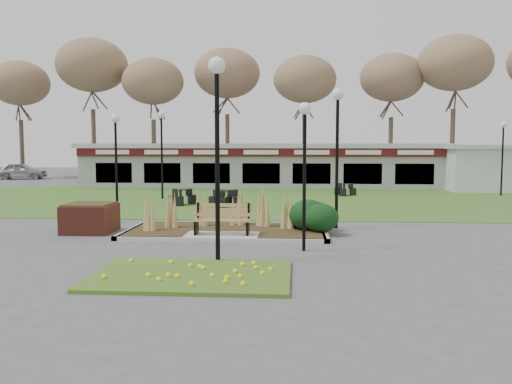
# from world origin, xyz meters

# --- Properties ---
(ground) EXTENTS (100.00, 100.00, 0.00)m
(ground) POSITION_xyz_m (0.00, 0.00, 0.00)
(ground) COLOR #515154
(ground) RESTS_ON ground
(lawn) EXTENTS (34.00, 16.00, 0.02)m
(lawn) POSITION_xyz_m (0.00, 12.00, 0.01)
(lawn) COLOR #356720
(lawn) RESTS_ON ground
(flower_bed) EXTENTS (4.20, 3.00, 0.16)m
(flower_bed) POSITION_xyz_m (0.00, -4.60, 0.07)
(flower_bed) COLOR #375E1B
(flower_bed) RESTS_ON ground
(planting_bed) EXTENTS (6.75, 3.40, 1.27)m
(planting_bed) POSITION_xyz_m (1.27, 1.35, 0.37)
(planting_bed) COLOR black
(planting_bed) RESTS_ON ground
(park_bench) EXTENTS (1.70, 0.66, 0.93)m
(park_bench) POSITION_xyz_m (0.00, 0.25, 0.59)
(park_bench) COLOR #A46D4A
(park_bench) RESTS_ON ground
(brick_planter) EXTENTS (1.50, 1.50, 0.95)m
(brick_planter) POSITION_xyz_m (-4.40, 1.00, 0.48)
(brick_planter) COLOR brown
(brick_planter) RESTS_ON ground
(food_pavilion) EXTENTS (24.60, 3.40, 2.90)m
(food_pavilion) POSITION_xyz_m (0.00, 19.96, 1.48)
(food_pavilion) COLOR gray
(food_pavilion) RESTS_ON ground
(service_hut) EXTENTS (4.40, 3.40, 2.83)m
(service_hut) POSITION_xyz_m (13.50, 18.00, 1.45)
(service_hut) COLOR silver
(service_hut) RESTS_ON ground
(tree_backdrop) EXTENTS (47.24, 5.24, 10.36)m
(tree_backdrop) POSITION_xyz_m (0.00, 28.00, 8.36)
(tree_backdrop) COLOR #47382B
(tree_backdrop) RESTS_ON ground
(lamp_post_near_left) EXTENTS (0.33, 0.33, 3.93)m
(lamp_post_near_left) POSITION_xyz_m (2.43, -1.55, 2.86)
(lamp_post_near_left) COLOR black
(lamp_post_near_left) RESTS_ON ground
(lamp_post_near_right) EXTENTS (0.40, 0.40, 4.86)m
(lamp_post_near_right) POSITION_xyz_m (0.35, -3.17, 3.54)
(lamp_post_near_right) COLOR black
(lamp_post_near_right) RESTS_ON ground
(lamp_post_mid_left) EXTENTS (0.33, 0.33, 3.94)m
(lamp_post_mid_left) POSITION_xyz_m (-4.33, 3.45, 2.87)
(lamp_post_mid_left) COLOR black
(lamp_post_mid_left) RESTS_ON ground
(lamp_post_mid_right) EXTENTS (0.39, 0.39, 4.69)m
(lamp_post_mid_right) POSITION_xyz_m (3.58, 2.51, 3.42)
(lamp_post_mid_right) COLOR black
(lamp_post_mid_right) RESTS_ON ground
(lamp_post_far_right) EXTENTS (0.34, 0.34, 4.10)m
(lamp_post_far_right) POSITION_xyz_m (13.53, 14.83, 2.98)
(lamp_post_far_right) COLOR black
(lamp_post_far_right) RESTS_ON ground
(lamp_post_far_left) EXTENTS (0.38, 0.38, 4.54)m
(lamp_post_far_left) POSITION_xyz_m (-4.71, 11.74, 3.31)
(lamp_post_far_left) COLOR black
(lamp_post_far_left) RESTS_ON ground
(bistro_set_a) EXTENTS (1.37, 1.22, 0.73)m
(bistro_set_a) POSITION_xyz_m (-1.08, 8.42, 0.26)
(bistro_set_a) COLOR black
(bistro_set_a) RESTS_ON ground
(bistro_set_b) EXTENTS (1.35, 1.20, 0.72)m
(bistro_set_b) POSITION_xyz_m (-3.13, 9.05, 0.26)
(bistro_set_b) COLOR black
(bistro_set_b) RESTS_ON ground
(bistro_set_c) EXTENTS (1.25, 1.16, 0.67)m
(bistro_set_c) POSITION_xyz_m (-0.92, 9.31, 0.24)
(bistro_set_c) COLOR black
(bistro_set_c) RESTS_ON ground
(bistro_set_d) EXTENTS (1.19, 1.20, 0.66)m
(bistro_set_d) POSITION_xyz_m (4.92, 14.29, 0.24)
(bistro_set_d) COLOR black
(bistro_set_d) RESTS_ON ground
(car_silver) EXTENTS (4.23, 2.36, 1.36)m
(car_silver) POSITION_xyz_m (-20.29, 27.00, 0.68)
(car_silver) COLOR #A4A4A8
(car_silver) RESTS_ON ground
(car_black) EXTENTS (4.22, 2.52, 1.31)m
(car_black) POSITION_xyz_m (-10.07, 27.00, 0.66)
(car_black) COLOR black
(car_black) RESTS_ON ground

